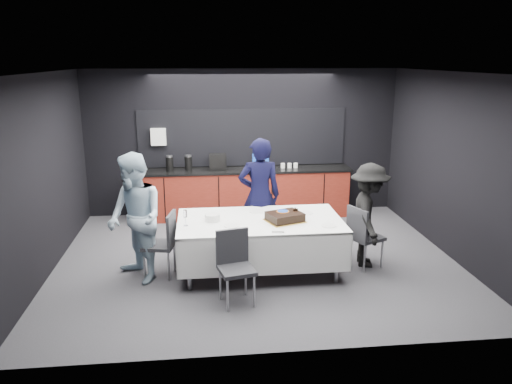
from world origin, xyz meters
TOP-DOWN VIEW (x-y plane):
  - ground at (0.00, 0.00)m, footprint 6.00×6.00m
  - room_shell at (0.00, 0.00)m, footprint 6.04×5.04m
  - kitchenette at (-0.02, 2.22)m, footprint 4.10×0.64m
  - party_table at (0.00, -0.40)m, footprint 2.32×1.32m
  - cake_assembly at (0.34, -0.51)m, footprint 0.60×0.55m
  - plate_stack at (-0.67, -0.38)m, footprint 0.21×0.21m
  - loose_plate_near at (-0.42, -0.63)m, footprint 0.22×0.22m
  - loose_plate_right_a at (0.71, -0.18)m, footprint 0.21×0.21m
  - loose_plate_right_b at (0.91, -0.77)m, footprint 0.21×0.21m
  - loose_plate_far at (-0.01, -0.02)m, footprint 0.22×0.22m
  - fork_pile at (0.18, -0.93)m, footprint 0.18×0.13m
  - champagne_flute at (-1.04, -0.55)m, footprint 0.06×0.06m
  - chair_left at (-1.35, -0.41)m, footprint 0.49×0.49m
  - chair_right at (1.50, -0.44)m, footprint 0.55×0.55m
  - chair_near at (-0.42, -1.28)m, footprint 0.50×0.50m
  - person_center at (0.09, 0.38)m, footprint 0.68×0.45m
  - person_left at (-1.71, -0.51)m, footprint 1.04×1.10m
  - person_right at (1.61, -0.34)m, footprint 0.75×1.08m

SIDE VIEW (x-z plane):
  - ground at x=0.00m, z-range 0.00..0.00m
  - chair_left at x=-1.35m, z-range 0.07..1.00m
  - chair_right at x=1.50m, z-range 0.07..1.00m
  - chair_near at x=-0.42m, z-range 0.07..1.00m
  - kitchenette at x=-0.02m, z-range -0.48..1.57m
  - party_table at x=0.00m, z-range 0.25..1.03m
  - person_right at x=1.61m, z-range 0.00..1.54m
  - loose_plate_near at x=-0.42m, z-range 0.78..0.79m
  - loose_plate_right_a at x=0.71m, z-range 0.78..0.79m
  - loose_plate_right_b at x=0.91m, z-range 0.78..0.79m
  - loose_plate_far at x=-0.01m, z-range 0.78..0.79m
  - fork_pile at x=0.18m, z-range 0.78..0.81m
  - plate_stack at x=-0.67m, z-range 0.78..0.88m
  - cake_assembly at x=0.34m, z-range 0.76..0.92m
  - person_left at x=-1.71m, z-range 0.00..1.79m
  - person_center at x=0.09m, z-range 0.00..1.82m
  - champagne_flute at x=-1.04m, z-range 0.83..1.05m
  - room_shell at x=0.00m, z-range 0.45..3.27m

